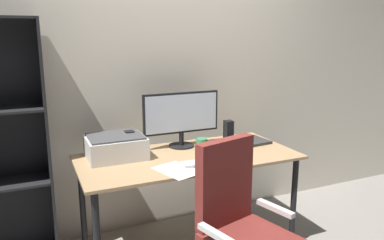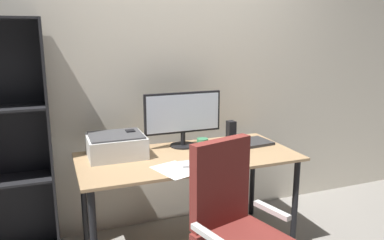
# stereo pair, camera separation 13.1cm
# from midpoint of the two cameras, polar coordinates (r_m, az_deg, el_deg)

# --- Properties ---
(back_wall) EXTENTS (6.40, 0.10, 2.60)m
(back_wall) POSITION_cam_midpoint_polar(r_m,az_deg,el_deg) (3.10, -2.90, 7.42)
(back_wall) COLOR beige
(back_wall) RESTS_ON ground
(desk) EXTENTS (1.57, 0.74, 0.74)m
(desk) POSITION_cam_midpoint_polar(r_m,az_deg,el_deg) (2.75, 0.81, -7.03)
(desk) COLOR tan
(desk) RESTS_ON ground
(monitor) EXTENTS (0.61, 0.20, 0.43)m
(monitor) POSITION_cam_midpoint_polar(r_m,az_deg,el_deg) (2.87, -0.10, 0.70)
(monitor) COLOR black
(monitor) RESTS_ON desk
(keyboard) EXTENTS (0.29, 0.12, 0.02)m
(keyboard) POSITION_cam_midpoint_polar(r_m,az_deg,el_deg) (2.54, 2.87, -6.54)
(keyboard) COLOR #B7BABC
(keyboard) RESTS_ON desk
(mouse) EXTENTS (0.06, 0.10, 0.03)m
(mouse) POSITION_cam_midpoint_polar(r_m,az_deg,el_deg) (2.64, 7.33, -5.71)
(mouse) COLOR black
(mouse) RESTS_ON desk
(coffee_mug) EXTENTS (0.10, 0.08, 0.10)m
(coffee_mug) POSITION_cam_midpoint_polar(r_m,az_deg,el_deg) (2.79, 2.96, -3.84)
(coffee_mug) COLOR #387F51
(coffee_mug) RESTS_ON desk
(laptop) EXTENTS (0.34, 0.26, 0.02)m
(laptop) POSITION_cam_midpoint_polar(r_m,az_deg,el_deg) (3.04, 10.09, -3.43)
(laptop) COLOR #2D2D30
(laptop) RESTS_ON desk
(speaker_left) EXTENTS (0.06, 0.07, 0.17)m
(speaker_left) POSITION_cam_midpoint_polar(r_m,az_deg,el_deg) (2.79, -8.03, -3.25)
(speaker_left) COLOR black
(speaker_left) RESTS_ON desk
(speaker_right) EXTENTS (0.06, 0.07, 0.17)m
(speaker_right) POSITION_cam_midpoint_polar(r_m,az_deg,el_deg) (3.07, 7.20, -1.71)
(speaker_right) COLOR black
(speaker_right) RESTS_ON desk
(printer) EXTENTS (0.40, 0.34, 0.16)m
(printer) POSITION_cam_midpoint_polar(r_m,az_deg,el_deg) (2.72, -10.15, -3.84)
(printer) COLOR silver
(printer) RESTS_ON desk
(paper_sheet) EXTENTS (0.29, 0.34, 0.00)m
(paper_sheet) POSITION_cam_midpoint_polar(r_m,az_deg,el_deg) (2.43, -1.05, -7.64)
(paper_sheet) COLOR white
(paper_sheet) RESTS_ON desk
(office_chair) EXTENTS (0.57, 0.56, 1.01)m
(office_chair) POSITION_cam_midpoint_polar(r_m,az_deg,el_deg) (2.26, 8.29, -17.32)
(office_chair) COLOR silver
(office_chair) RESTS_ON ground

